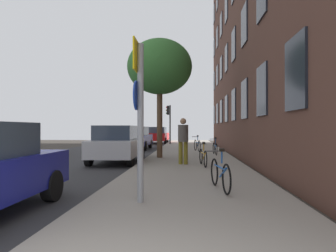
{
  "coord_description": "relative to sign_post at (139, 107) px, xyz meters",
  "views": [
    {
      "loc": [
        1.05,
        -1.82,
        1.53
      ],
      "look_at": [
        0.09,
        11.89,
        1.62
      ],
      "focal_mm": 32.38,
      "sensor_mm": 36.0,
      "label": 1
    }
  ],
  "objects": [
    {
      "name": "sidewalk",
      "position": [
        1.0,
        11.12,
        -1.86
      ],
      "size": [
        4.2,
        38.0,
        0.12
      ],
      "primitive_type": "cube",
      "color": "gray",
      "rests_on": "ground"
    },
    {
      "name": "tree_near",
      "position": [
        -0.46,
        8.72,
        2.52
      ],
      "size": [
        3.1,
        3.1,
        5.67
      ],
      "color": "brown",
      "rests_on": "sidewalk"
    },
    {
      "name": "ground_plane",
      "position": [
        -2.5,
        11.12,
        -1.92
      ],
      "size": [
        41.8,
        41.8,
        0.0
      ],
      "primitive_type": "plane",
      "color": "#332D28"
    },
    {
      "name": "bicycle_3",
      "position": [
        1.44,
        12.75,
        -1.42
      ],
      "size": [
        0.49,
        1.73,
        0.97
      ],
      "color": "black",
      "rests_on": "sidewalk"
    },
    {
      "name": "car_3",
      "position": [
        -2.11,
        24.06,
        -1.08
      ],
      "size": [
        1.87,
        4.26,
        1.62
      ],
      "color": "red",
      "rests_on": "road_asphalt"
    },
    {
      "name": "car_2",
      "position": [
        -2.86,
        15.73,
        -1.08
      ],
      "size": [
        1.91,
        4.28,
        1.62
      ],
      "color": "navy",
      "rests_on": "road_asphalt"
    },
    {
      "name": "car_1",
      "position": [
        -2.2,
        7.4,
        -1.08
      ],
      "size": [
        1.98,
        4.3,
        1.62
      ],
      "color": "#B7B7BC",
      "rests_on": "road_asphalt"
    },
    {
      "name": "sign_post",
      "position": [
        0.0,
        0.0,
        0.0
      ],
      "size": [
        0.16,
        0.6,
        3.08
      ],
      "color": "gray",
      "rests_on": "sidewalk"
    },
    {
      "name": "pedestrian_0",
      "position": [
        0.72,
        6.08,
        -0.78
      ],
      "size": [
        0.43,
        0.43,
        1.79
      ],
      "color": "olive",
      "rests_on": "sidewalk"
    },
    {
      "name": "bicycle_1",
      "position": [
        1.47,
        5.62,
        -1.45
      ],
      "size": [
        0.42,
        1.6,
        0.89
      ],
      "color": "black",
      "rests_on": "sidewalk"
    },
    {
      "name": "bicycle_0",
      "position": [
        1.65,
        1.27,
        -1.43
      ],
      "size": [
        0.44,
        1.74,
        0.95
      ],
      "color": "black",
      "rests_on": "sidewalk"
    },
    {
      "name": "traffic_light",
      "position": [
        -0.84,
        21.12,
        0.56
      ],
      "size": [
        0.43,
        0.24,
        3.44
      ],
      "color": "black",
      "rests_on": "sidewalk"
    },
    {
      "name": "bicycle_2",
      "position": [
        2.31,
        10.43,
        -1.44
      ],
      "size": [
        0.42,
        1.61,
        0.92
      ],
      "color": "black",
      "rests_on": "sidewalk"
    },
    {
      "name": "road_asphalt",
      "position": [
        -4.6,
        11.12,
        -1.92
      ],
      "size": [
        7.0,
        38.0,
        0.01
      ],
      "primitive_type": "cube",
      "color": "#2D2D30",
      "rests_on": "ground"
    }
  ]
}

